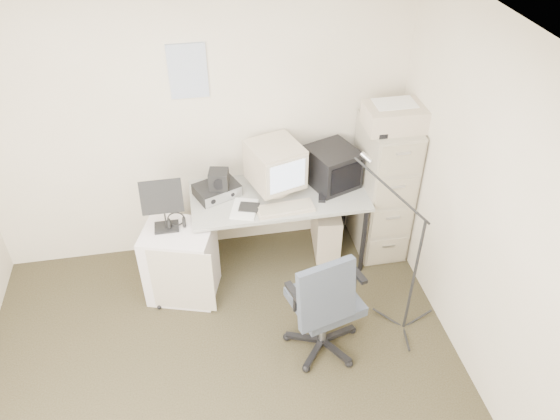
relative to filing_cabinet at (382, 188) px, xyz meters
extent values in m
cube|color=#2B2614|center=(-1.58, -1.48, -0.66)|extent=(3.60, 3.60, 0.01)
cube|color=white|center=(-1.58, -1.48, 1.85)|extent=(3.60, 3.60, 0.01)
cube|color=#EDE2C9|center=(-1.58, 0.32, 0.60)|extent=(3.60, 0.02, 2.50)
cube|color=#EDE2C9|center=(0.22, -1.48, 0.60)|extent=(0.02, 3.60, 2.50)
cube|color=white|center=(-1.60, 0.31, 1.10)|extent=(0.30, 0.02, 0.44)
cube|color=#ACA189|center=(0.00, 0.00, 0.00)|extent=(0.40, 0.60, 1.30)
cube|color=tan|center=(0.00, -0.06, 0.74)|extent=(0.50, 0.34, 0.19)
cube|color=#A6A793|center=(-0.95, -0.03, -0.29)|extent=(1.50, 0.70, 0.73)
cube|color=tan|center=(-0.97, 0.04, 0.30)|extent=(0.51, 0.52, 0.44)
cube|color=black|center=(-0.46, 0.05, 0.25)|extent=(0.49, 0.50, 0.34)
cube|color=beige|center=(-0.74, 0.08, 0.15)|extent=(0.08, 0.08, 0.14)
cube|color=tan|center=(-0.93, -0.26, 0.09)|extent=(0.48, 0.20, 0.03)
cube|color=black|center=(-0.60, -0.17, 0.10)|extent=(0.08, 0.11, 0.03)
cube|color=black|center=(-1.47, 0.06, 0.13)|extent=(0.43, 0.37, 0.10)
cube|color=black|center=(-1.44, 0.02, 0.26)|extent=(0.19, 0.18, 0.16)
cube|color=white|center=(-1.27, -0.19, 0.09)|extent=(0.27, 0.32, 0.02)
cube|color=tan|center=(-0.49, 0.03, -0.42)|extent=(0.28, 0.52, 0.46)
cube|color=#414953|center=(-0.80, -1.09, -0.13)|extent=(0.74, 0.74, 1.04)
cube|color=white|center=(-1.83, -0.31, -0.31)|extent=(0.66, 0.58, 0.68)
cube|color=black|center=(-1.91, -0.25, 0.27)|extent=(0.36, 0.29, 0.47)
torus|color=black|center=(-1.82, -0.26, 0.08)|extent=(0.17, 0.17, 0.03)
cylinder|color=black|center=(-0.10, -1.04, 0.08)|extent=(0.03, 0.03, 1.46)
camera|label=1|loc=(-1.63, -3.74, 2.83)|focal=35.00mm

